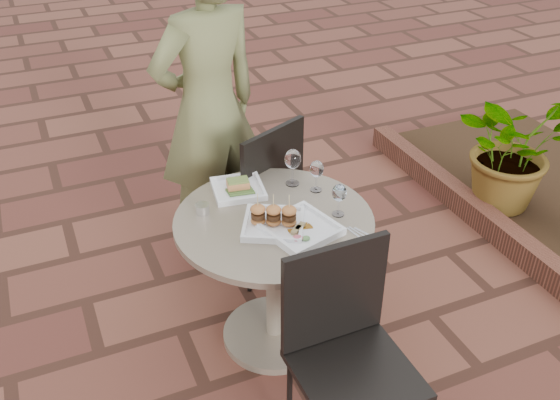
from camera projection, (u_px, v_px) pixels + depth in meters
name	position (u px, v px, depth m)	size (l,w,h in m)	color
ground	(287.00, 361.00, 3.04)	(60.00, 60.00, 0.00)	brown
cafe_table	(274.00, 262.00, 2.92)	(0.90, 0.90, 0.73)	gray
chair_far	(259.00, 187.00, 3.35)	(0.58, 0.58, 0.93)	black
chair_near	(345.00, 339.00, 2.41)	(0.44, 0.44, 0.93)	black
diner	(208.00, 110.00, 3.35)	(0.66, 0.43, 1.81)	brown
plate_salmon	(238.00, 188.00, 2.97)	(0.27, 0.27, 0.07)	white
plate_sliders	(274.00, 220.00, 2.71)	(0.35, 0.35, 0.17)	white
plate_tuna	(300.00, 229.00, 2.69)	(0.35, 0.35, 0.03)	white
wine_glass_right	(339.00, 194.00, 2.75)	(0.07, 0.07, 0.16)	white
wine_glass_mid	(293.00, 160.00, 2.97)	(0.08, 0.08, 0.19)	white
wine_glass_far	(317.00, 170.00, 2.93)	(0.07, 0.07, 0.16)	white
steel_ramekin	(203.00, 209.00, 2.81)	(0.06, 0.06, 0.05)	silver
cutlery_set	(363.00, 236.00, 2.67)	(0.08, 0.17, 0.00)	silver
planter_curb	(509.00, 238.00, 3.76)	(0.12, 3.00, 0.15)	brown
potted_plant_a	(513.00, 146.00, 3.92)	(0.74, 0.64, 0.82)	#33662D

